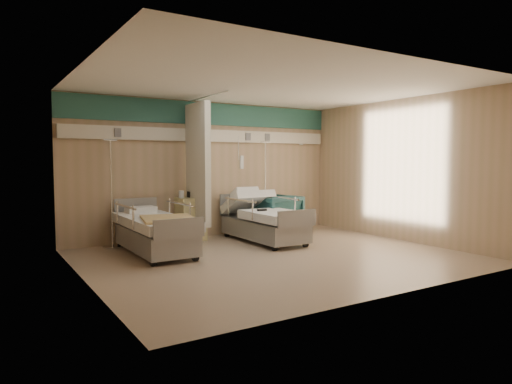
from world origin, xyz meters
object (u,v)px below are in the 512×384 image
at_px(bed_left, 155,235).
at_px(iv_stand_right, 265,215).
at_px(iv_stand_left, 112,226).
at_px(bed_right, 264,226).
at_px(bedside_cabinet, 191,219).
at_px(visitor_armchair, 274,215).

distance_m(bed_left, iv_stand_right, 2.90).
height_order(iv_stand_right, iv_stand_left, iv_stand_right).
height_order(bed_right, bedside_cabinet, bedside_cabinet).
height_order(bed_left, bedside_cabinet, bedside_cabinet).
bearing_deg(visitor_armchair, iv_stand_left, -12.48).
xyz_separation_m(bed_left, bedside_cabinet, (1.05, 0.90, 0.11)).
relative_size(visitor_armchair, iv_stand_left, 0.48).
xyz_separation_m(bed_right, visitor_armchair, (0.65, 0.60, 0.11)).
xyz_separation_m(bed_right, iv_stand_right, (0.57, 0.83, 0.09)).
distance_m(bed_left, bedside_cabinet, 1.39).
distance_m(bedside_cabinet, visitor_armchair, 1.82).
relative_size(bedside_cabinet, visitor_armchair, 0.90).
bearing_deg(bedside_cabinet, visitor_armchair, -9.46).
relative_size(bed_left, iv_stand_left, 1.10).
relative_size(bed_right, bedside_cabinet, 2.54).
height_order(bedside_cabinet, visitor_armchair, visitor_armchair).
bearing_deg(visitor_armchair, bed_left, 5.17).
bearing_deg(iv_stand_left, bed_left, -62.86).
relative_size(bed_right, iv_stand_right, 1.08).
relative_size(bed_left, bedside_cabinet, 2.54).
bearing_deg(visitor_armchair, bed_right, 35.99).
bearing_deg(iv_stand_right, visitor_armchair, -71.32).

